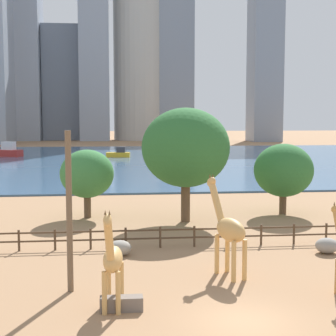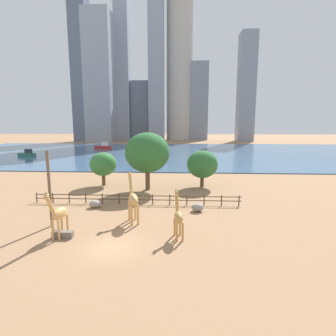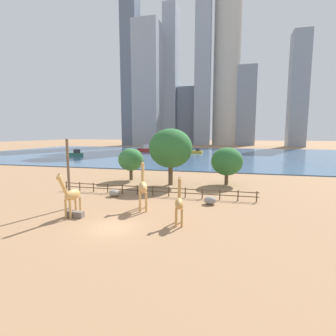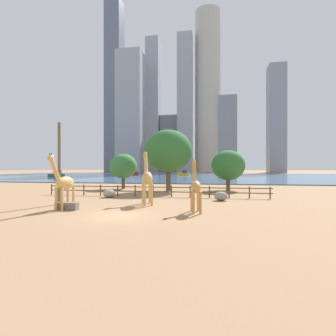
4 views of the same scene
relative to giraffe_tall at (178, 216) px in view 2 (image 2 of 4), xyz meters
name	(u,v)px [view 2 (image 2 of 4)]	position (x,y,z in m)	size (l,w,h in m)	color
ground_plane	(167,151)	(-5.38, 77.66, -1.94)	(400.00, 400.00, 0.00)	#9E7551
harbor_water	(167,152)	(-5.38, 74.66, -1.84)	(180.00, 86.00, 0.20)	#3D6084
giraffe_tall	(178,216)	(0.00, 0.00, 0.00)	(1.04, 2.56, 4.18)	#C18C47
giraffe_companion	(133,199)	(-4.70, 3.63, 0.48)	(1.80, 3.54, 5.09)	tan
giraffe_young	(58,214)	(-10.56, -0.50, 0.21)	(1.03, 3.08, 4.54)	tan
utility_pole	(50,189)	(-12.53, 2.01, 1.81)	(0.28, 0.28, 7.49)	brown
boulder_near_fence	(197,207)	(2.12, 7.28, -1.48)	(1.38, 1.22, 0.92)	gray
boulder_by_pole	(95,204)	(-10.19, 8.02, -1.49)	(1.40, 1.20, 0.90)	gray
feeding_trough	(63,234)	(-10.21, -0.63, -1.64)	(1.80, 0.60, 0.60)	#72665B
enclosure_fence	(136,198)	(-5.44, 9.66, -1.18)	(26.12, 0.14, 1.30)	#4C3826
tree_left_large	(103,164)	(-12.64, 19.79, 1.61)	(4.31, 4.31, 5.51)	brown
tree_center_broad	(202,164)	(3.56, 19.72, 1.73)	(4.91, 4.91, 5.89)	brown
tree_right_tall	(147,153)	(-4.99, 17.40, 3.81)	(6.77, 6.77, 8.81)	brown
boat_ferry	(27,154)	(-48.44, 57.54, -0.95)	(5.52, 2.82, 2.32)	#337259
boat_sailboat	(157,148)	(-9.59, 80.28, -1.05)	(4.79, 2.18, 2.04)	gold
boat_tug	(103,147)	(-32.10, 84.10, -0.72)	(7.23, 4.62, 2.99)	#B22D28
skyline_tower_needle	(246,88)	(39.32, 146.38, 30.39)	(9.62, 11.11, 64.66)	gray
skyline_block_central	(196,102)	(9.55, 162.62, 23.66)	(15.64, 12.82, 51.19)	gray
skyline_tower_glass	(157,69)	(-16.96, 159.37, 44.84)	(9.99, 13.35, 93.55)	#939EAD
skyline_block_left	(124,71)	(-39.85, 163.08, 44.90)	(9.11, 15.59, 93.67)	#939EAD
skyline_block_right	(144,111)	(-27.04, 166.63, 17.98)	(16.01, 14.52, 39.83)	slate
skyline_tower_short	(80,49)	(-59.84, 137.75, 52.22)	(9.81, 10.38, 108.32)	slate
skyline_block_wide	(180,57)	(-1.70, 161.60, 52.95)	(17.54, 17.54, 109.77)	#B7B2A8
skyline_tower_far	(100,78)	(-49.72, 140.38, 36.04)	(15.85, 15.75, 75.95)	#939EAD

